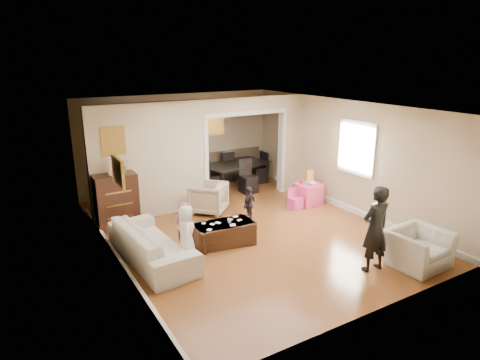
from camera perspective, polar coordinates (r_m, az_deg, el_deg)
floor at (r=8.94m, az=0.66°, el=-6.78°), size 7.00×7.00×0.00m
partition_left at (r=9.54m, az=-12.10°, el=2.60°), size 2.75×0.18×2.60m
partition_right at (r=11.32m, az=6.71°, el=5.02°), size 0.55×0.18×2.60m
partition_header at (r=10.38m, az=0.75°, el=10.38°), size 2.22×0.18×0.35m
window_pane at (r=9.83m, az=15.73°, el=4.25°), size 0.03×0.95×1.10m
framed_art_partition at (r=9.11m, az=-17.02°, el=5.14°), size 0.45×0.03×0.55m
framed_art_sofa_wall at (r=6.82m, az=-16.40°, el=1.09°), size 0.03×0.55×0.40m
framed_art_alcove at (r=11.89m, az=-3.41°, el=7.62°), size 0.45×0.03×0.55m
sofa at (r=7.71m, az=-12.01°, el=-8.47°), size 1.03×2.30×0.65m
armchair_back at (r=9.80m, az=-4.37°, el=-2.45°), size 1.10×1.10×0.72m
armchair_front at (r=8.00m, az=23.20°, el=-8.58°), size 1.04×0.92×0.65m
dresser at (r=9.20m, az=-16.59°, el=-2.83°), size 0.87×0.49×1.19m
table_lamp at (r=8.98m, az=-17.00°, el=1.85°), size 0.22×0.22×0.36m
potted_plant at (r=9.04m, az=-15.75°, el=1.82°), size 0.27×0.23×0.29m
coffee_table at (r=8.21m, az=-2.23°, el=-7.34°), size 1.25×0.78×0.44m
coffee_cup at (r=8.11m, az=-1.46°, el=-5.64°), size 0.11×0.11×0.09m
play_table at (r=10.44m, az=9.26°, el=-1.91°), size 0.59×0.59×0.54m
cereal_box at (r=10.47m, az=9.53°, el=0.53°), size 0.20×0.08×0.30m
cyan_cup at (r=10.25m, az=9.09°, el=-0.43°), size 0.08×0.08×0.08m
toy_block at (r=10.37m, az=8.40°, el=-0.29°), size 0.10×0.09×0.05m
play_bowl at (r=10.30m, az=9.97°, el=-0.48°), size 0.22×0.22×0.05m
dining_table at (r=11.74m, az=-0.51°, el=0.70°), size 2.06×1.42×0.66m
adult_person at (r=7.40m, az=18.08°, el=-6.40°), size 0.57×0.39×1.52m
child_kneel_a at (r=7.63m, az=-7.38°, el=-7.05°), size 0.47×0.57×1.00m
child_kneel_b at (r=8.09m, az=-7.66°, el=-6.05°), size 0.41×0.49×0.90m
child_toddler at (r=9.23m, az=1.28°, el=-3.34°), size 0.50×0.40×0.80m
craft_papers at (r=8.13m, az=-2.20°, el=-5.89°), size 0.87×0.49×0.00m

